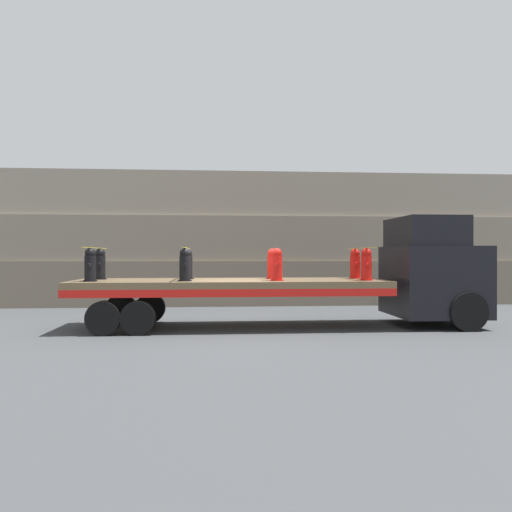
{
  "coord_description": "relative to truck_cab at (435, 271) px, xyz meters",
  "views": [
    {
      "loc": [
        -0.38,
        -13.88,
        2.02
      ],
      "look_at": [
        0.71,
        0.0,
        1.99
      ],
      "focal_mm": 35.0,
      "sensor_mm": 36.0,
      "label": 1
    }
  ],
  "objects": [
    {
      "name": "fire_hydrant_black_near_0",
      "position": [
        -9.56,
        -0.55,
        0.2
      ],
      "size": [
        0.37,
        0.6,
        0.88
      ],
      "color": "black",
      "rests_on": "flatbed_trailer"
    },
    {
      "name": "fire_hydrant_red_far_3",
      "position": [
        -2.18,
        0.55,
        0.2
      ],
      "size": [
        0.37,
        0.6,
        0.88
      ],
      "color": "red",
      "rests_on": "flatbed_trailer"
    },
    {
      "name": "truck_cab",
      "position": [
        0.0,
        0.0,
        0.0
      ],
      "size": [
        2.38,
        2.68,
        3.09
      ],
      "color": "black",
      "rests_on": "ground_plane"
    },
    {
      "name": "fire_hydrant_red_near_2",
      "position": [
        -4.64,
        -0.55,
        0.2
      ],
      "size": [
        0.37,
        0.6,
        0.88
      ],
      "color": "red",
      "rests_on": "flatbed_trailer"
    },
    {
      "name": "fire_hydrant_black_far_0",
      "position": [
        -9.56,
        0.55,
        0.2
      ],
      "size": [
        0.37,
        0.6,
        0.88
      ],
      "color": "black",
      "rests_on": "flatbed_trailer"
    },
    {
      "name": "cargo_strap_middle",
      "position": [
        -7.1,
        0.0,
        0.66
      ],
      "size": [
        0.05,
        2.71,
        0.01
      ],
      "color": "yellow",
      "rests_on": "fire_hydrant_black_near_1"
    },
    {
      "name": "fire_hydrant_red_far_2",
      "position": [
        -4.64,
        0.55,
        0.2
      ],
      "size": [
        0.37,
        0.6,
        0.88
      ],
      "color": "red",
      "rests_on": "flatbed_trailer"
    },
    {
      "name": "rock_cliff",
      "position": [
        -5.87,
        7.18,
        1.13
      ],
      "size": [
        60.0,
        3.3,
        5.35
      ],
      "color": "#706656",
      "rests_on": "ground_plane"
    },
    {
      "name": "cargo_strap_front",
      "position": [
        -2.18,
        0.0,
        0.66
      ],
      "size": [
        0.05,
        2.71,
        0.01
      ],
      "color": "yellow",
      "rests_on": "fire_hydrant_red_near_3"
    },
    {
      "name": "ground_plane",
      "position": [
        -5.87,
        0.0,
        -1.55
      ],
      "size": [
        120.0,
        120.0,
        0.0
      ],
      "primitive_type": "plane",
      "color": "#3F4244"
    },
    {
      "name": "fire_hydrant_red_near_3",
      "position": [
        -2.18,
        -0.55,
        0.2
      ],
      "size": [
        0.37,
        0.6,
        0.88
      ],
      "color": "red",
      "rests_on": "flatbed_trailer"
    },
    {
      "name": "fire_hydrant_black_far_1",
      "position": [
        -7.1,
        0.55,
        0.2
      ],
      "size": [
        0.37,
        0.6,
        0.88
      ],
      "color": "black",
      "rests_on": "flatbed_trailer"
    },
    {
      "name": "flatbed_trailer",
      "position": [
        -6.37,
        0.0,
        -0.47
      ],
      "size": [
        8.58,
        2.61,
        1.33
      ],
      "color": "brown",
      "rests_on": "ground_plane"
    },
    {
      "name": "fire_hydrant_black_near_1",
      "position": [
        -7.1,
        -0.55,
        0.2
      ],
      "size": [
        0.37,
        0.6,
        0.88
      ],
      "color": "black",
      "rests_on": "flatbed_trailer"
    },
    {
      "name": "cargo_strap_rear",
      "position": [
        -9.56,
        0.0,
        0.66
      ],
      "size": [
        0.05,
        2.71,
        0.01
      ],
      "color": "yellow",
      "rests_on": "fire_hydrant_black_near_0"
    }
  ]
}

